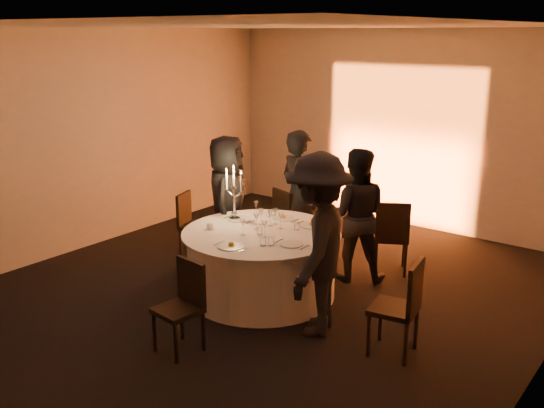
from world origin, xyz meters
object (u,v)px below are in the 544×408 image
Objects in this scene: chair_front at (184,301)px; guest_right at (317,245)px; guest_back_right at (355,215)px; chair_back_right at (392,233)px; chair_left at (191,221)px; guest_back_left at (299,196)px; coffee_cup at (210,227)px; chair_right at (403,303)px; banquet_table at (261,264)px; chair_back_left at (288,219)px; candelabra at (234,201)px; guest_left at (227,201)px.

chair_front is 0.47× the size of guest_right.
chair_back_right is at bearing -153.69° from guest_back_right.
chair_left is 0.49× the size of guest_back_left.
guest_right is at bearing -2.44° from coffee_cup.
chair_right is 0.54× the size of guest_back_left.
guest_right is (0.08, -1.83, 0.39)m from chair_back_right.
chair_back_right is at bearing 59.03° from banquet_table.
guest_right reaches higher than guest_back_left.
chair_left is 1.32m from chair_back_left.
chair_front is 1.37m from coffee_cup.
guest_right reaches higher than chair_left.
guest_right is 2.75× the size of candelabra.
banquet_table is 1.06× the size of guest_left.
chair_right is 2.52m from candelabra.
chair_back_left reaches higher than coffee_cup.
guest_right is at bearing 75.12° from guest_back_right.
guest_left is 0.94m from coffee_cup.
candelabra is at bearing -158.80° from guest_left.
coffee_cup is (1.06, -0.75, 0.32)m from chair_left.
chair_right is at bearing 90.48° from chair_back_right.
guest_left is at bearing -11.56° from guest_back_right.
chair_left is 0.90× the size of chair_back_right.
chair_front is (0.17, -1.41, 0.11)m from banquet_table.
chair_back_left is (-0.51, 1.23, 0.14)m from banquet_table.
chair_right is 2.42m from coffee_cup.
chair_back_right is 2.02m from chair_right.
chair_right is 0.56× the size of guest_left.
chair_back_left is 1.16m from candelabra.
chair_right is at bearing 167.94° from chair_back_left.
guest_back_right reaches higher than chair_left.
chair_right is 1.08× the size of chair_front.
chair_front is at bearing -154.96° from chair_left.
chair_front is at bearing 50.42° from guest_back_right.
coffee_cup is (-2.41, -0.00, 0.27)m from chair_right.
chair_back_right is 1.87m from guest_right.
chair_back_right is at bearing -159.92° from chair_right.
coffee_cup is at bearing -143.40° from chair_left.
chair_left is 7.79× the size of coffee_cup.
candelabra is at bearing 162.25° from banquet_table.
guest_left is at bearing 151.24° from banquet_table.
chair_left is at bearing 67.44° from guest_left.
chair_back_right is 0.52× the size of guest_right.
guest_back_right is at bearing -100.62° from guest_left.
chair_back_right is at bearing -149.40° from chair_back_left.
candelabra reaches higher than coffee_cup.
guest_right is at bearing -18.87° from candelabra.
guest_back_left reaches higher than chair_back_left.
guest_back_right is (1.11, -0.17, 0.30)m from chair_back_left.
chair_right reaches higher than banquet_table.
chair_right is at bearing -8.41° from banquet_table.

